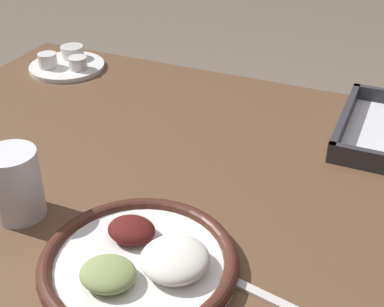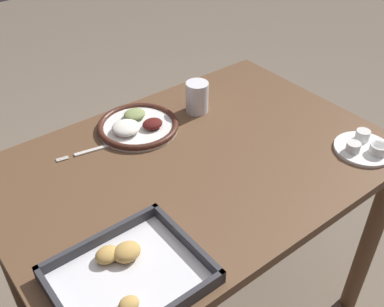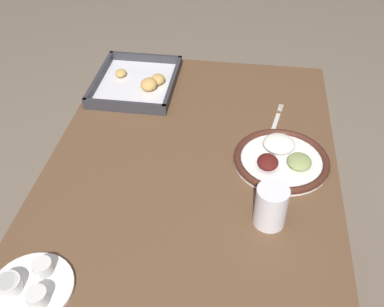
% 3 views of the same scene
% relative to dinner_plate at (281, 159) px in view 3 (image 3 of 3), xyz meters
% --- Properties ---
extents(dining_table, '(1.12, 0.77, 0.76)m').
position_rel_dinner_plate_xyz_m(dining_table, '(-0.05, 0.23, -0.14)').
color(dining_table, brown).
rests_on(dining_table, ground_plane).
extents(dinner_plate, '(0.25, 0.25, 0.04)m').
position_rel_dinner_plate_xyz_m(dinner_plate, '(0.00, 0.00, 0.00)').
color(dinner_plate, white).
rests_on(dinner_plate, dining_table).
extents(fork, '(0.22, 0.05, 0.00)m').
position_rel_dinner_plate_xyz_m(fork, '(0.15, 0.02, -0.01)').
color(fork, silver).
rests_on(fork, dining_table).
extents(saucer_plate, '(0.17, 0.17, 0.04)m').
position_rel_dinner_plate_xyz_m(saucer_plate, '(-0.46, 0.50, 0.00)').
color(saucer_plate, white).
rests_on(saucer_plate, dining_table).
extents(baking_tray, '(0.31, 0.26, 0.04)m').
position_rel_dinner_plate_xyz_m(baking_tray, '(0.32, 0.46, 0.00)').
color(baking_tray, '#333338').
rests_on(baking_tray, dining_table).
extents(drinking_cup, '(0.07, 0.07, 0.10)m').
position_rel_dinner_plate_xyz_m(drinking_cup, '(-0.21, 0.03, 0.04)').
color(drinking_cup, white).
rests_on(drinking_cup, dining_table).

